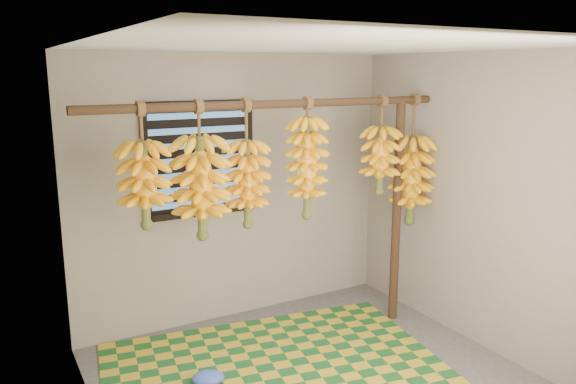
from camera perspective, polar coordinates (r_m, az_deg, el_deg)
ceiling at (r=3.67m, az=4.37°, el=14.69°), size 3.00×3.00×0.01m
wall_back at (r=5.09m, az=-5.29°, el=0.33°), size 3.00×0.01×2.40m
wall_left at (r=3.26m, az=-18.72°, el=-7.11°), size 0.01×3.00×2.40m
wall_right at (r=4.78m, az=19.30°, el=-1.09°), size 0.01×3.00×2.40m
window at (r=4.88m, az=-8.97°, el=3.29°), size 1.00×0.04×1.00m
hanging_pole at (r=4.27m, az=-1.00°, el=8.93°), size 3.00×0.06×0.06m
support_post at (r=5.10m, az=10.98°, el=-2.13°), size 0.08×0.08×2.00m
woven_mat at (r=4.40m, az=-0.67°, el=-18.35°), size 2.83×2.41×0.01m
plastic_bag at (r=4.33m, az=-8.12°, el=-18.20°), size 0.28×0.24×0.10m
banana_bunch_a at (r=3.95m, az=-14.37°, el=0.72°), size 0.36×0.36×0.87m
banana_bunch_b at (r=4.08m, az=-8.82°, el=0.42°), size 0.41×0.41×1.00m
banana_bunch_c at (r=4.23m, az=-4.16°, el=0.83°), size 0.33×0.33×0.97m
banana_bunch_d at (r=4.46m, az=1.95°, el=2.48°), size 0.31×0.31×0.96m
banana_bunch_e at (r=5.14m, az=12.38°, el=1.19°), size 0.37×0.37×1.15m
banana_bunch_f at (r=4.87m, az=9.34°, el=3.21°), size 0.32×0.32×0.85m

